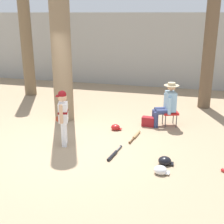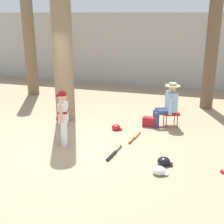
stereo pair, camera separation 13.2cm
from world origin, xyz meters
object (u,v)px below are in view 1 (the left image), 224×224
tree_behind_spectator (209,49)px  bat_wood_tan (136,136)px  folding_stool (170,113)px  bat_black_composite (113,155)px  batting_helmet_white (161,170)px  young_ballplayer (63,114)px  tree_far_left (25,28)px  handbag_beside_stool (148,122)px  seated_spectator (167,103)px  tree_near_player (60,22)px  batting_helmet_black (165,161)px  batting_helmet_red (116,127)px

tree_behind_spectator → bat_wood_tan: (-1.69, -3.01, -1.84)m
folding_stool → bat_wood_tan: bearing=-126.1°
bat_black_composite → batting_helmet_white: bearing=-24.7°
young_ballplayer → tree_far_left: bearing=128.1°
young_ballplayer → handbag_beside_stool: (1.72, 1.70, -0.61)m
seated_spectator → tree_far_left: tree_far_left is taller
handbag_beside_stool → bat_wood_tan: size_ratio=0.44×
tree_near_player → bat_wood_tan: size_ratio=8.12×
bat_wood_tan → seated_spectator: bearing=56.6°
folding_stool → batting_helmet_black: size_ratio=1.65×
seated_spectator → handbag_beside_stool: seated_spectator is taller
batting_helmet_black → folding_stool: bearing=92.3°
bat_wood_tan → young_ballplayer: bearing=-150.1°
young_ballplayer → seated_spectator: (2.18, 1.86, -0.10)m
folding_stool → tree_far_left: size_ratio=0.09×
folding_stool → batting_helmet_red: size_ratio=1.84×
handbag_beside_stool → bat_black_composite: 2.03m
folding_stool → batting_helmet_white: (0.05, -2.66, -0.29)m
tree_near_player → bat_wood_tan: bearing=-19.2°
batting_helmet_white → tree_near_player: bearing=141.2°
young_ballplayer → bat_wood_tan: size_ratio=1.70×
tree_near_player → batting_helmet_black: 4.53m
young_ballplayer → bat_black_composite: size_ratio=1.75×
bat_wood_tan → batting_helmet_red: size_ratio=2.76×
tree_behind_spectator → batting_helmet_white: bearing=-101.0°
tree_near_player → seated_spectator: 3.55m
folding_stool → bat_wood_tan: size_ratio=0.67×
handbag_beside_stool → batting_helmet_red: size_ratio=1.22×
bat_black_composite → folding_stool: bearing=65.0°
tree_far_left → batting_helmet_white: 7.50m
tree_near_player → folding_stool: (2.98, 0.23, -2.34)m
handbag_beside_stool → batting_helmet_black: size_ratio=1.09×
tree_behind_spectator → batting_helmet_white: size_ratio=14.86×
young_ballplayer → tree_far_left: 5.24m
batting_helmet_black → batting_helmet_white: bearing=-96.3°
young_ballplayer → seated_spectator: young_ballplayer is taller
young_ballplayer → batting_helmet_red: bearing=52.4°
tree_near_player → bat_wood_tan: 3.57m
young_ballplayer → folding_stool: 2.98m
tree_near_player → batting_helmet_red: size_ratio=22.44×
handbag_beside_stool → batting_helmet_black: handbag_beside_stool is taller
batting_helmet_red → young_ballplayer: bearing=-127.6°
tree_behind_spectator → seated_spectator: bearing=-117.3°
batting_helmet_black → handbag_beside_stool: bearing=107.2°
bat_wood_tan → batting_helmet_black: bearing=-56.5°
batting_helmet_black → batting_helmet_red: bearing=132.2°
folding_stool → batting_helmet_white: bearing=-88.9°
batting_helmet_white → batting_helmet_red: (-1.39, 1.98, -0.01)m
tree_behind_spectator → seated_spectator: 2.60m
young_ballplayer → tree_far_left: tree_far_left is taller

